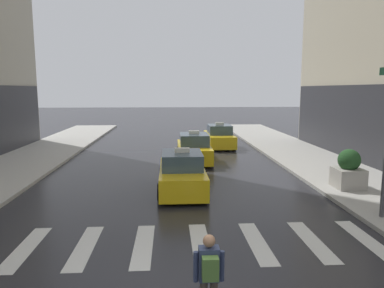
{
  "coord_description": "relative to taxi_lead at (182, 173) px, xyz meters",
  "views": [
    {
      "loc": [
        -0.05,
        -6.25,
        4.13
      ],
      "look_at": [
        0.85,
        8.0,
        1.98
      ],
      "focal_mm": 33.83,
      "sensor_mm": 36.0,
      "label": 1
    }
  ],
  "objects": [
    {
      "name": "crosswalk_markings",
      "position": [
        -0.45,
        -5.24,
        -0.72
      ],
      "size": [
        11.3,
        2.8,
        0.01
      ],
      "color": "silver",
      "rests_on": "ground"
    },
    {
      "name": "taxi_lead",
      "position": [
        0.0,
        0.0,
        0.0
      ],
      "size": [
        1.95,
        4.55,
        1.8
      ],
      "color": "yellow",
      "rests_on": "ground"
    },
    {
      "name": "taxi_second",
      "position": [
        0.91,
        6.12,
        0.0
      ],
      "size": [
        1.94,
        4.55,
        1.8
      ],
      "color": "yellow",
      "rests_on": "ground"
    },
    {
      "name": "taxi_third",
      "position": [
        3.1,
        11.33,
        0.0
      ],
      "size": [
        1.95,
        4.55,
        1.8
      ],
      "color": "yellow",
      "rests_on": "ground"
    },
    {
      "name": "pedestrian_with_backpack",
      "position": [
        0.17,
        -8.62,
        0.25
      ],
      "size": [
        0.55,
        0.43,
        1.65
      ],
      "color": "#473D33",
      "rests_on": "ground"
    },
    {
      "name": "planter_near_corner",
      "position": [
        6.79,
        -0.49,
        0.15
      ],
      "size": [
        1.1,
        1.1,
        1.6
      ],
      "color": "#A8A399",
      "rests_on": "curb_right"
    }
  ]
}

